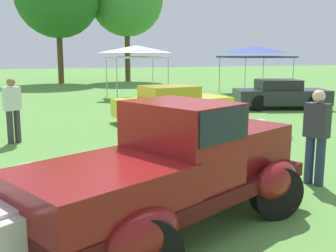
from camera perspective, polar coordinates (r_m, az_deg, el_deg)
name	(u,v)px	position (r m, az deg, el deg)	size (l,w,h in m)	color
ground_plane	(159,227)	(5.59, -1.26, -14.13)	(120.00, 120.00, 0.00)	#568C3D
feature_pickup_truck	(177,167)	(5.24, 1.26, -5.76)	(4.36, 3.13, 1.70)	#400B0B
show_car_yellow	(173,104)	(13.83, 0.65, 3.14)	(4.14, 2.27, 1.22)	yellow
show_car_charcoal	(281,94)	(17.74, 15.61, 4.33)	(4.15, 2.69, 1.22)	#28282D
spectator_near_truck	(316,134)	(7.51, 20.22, -1.09)	(0.38, 0.46, 1.69)	#283351
spectator_between_cars	(13,108)	(11.15, -21.09, 2.37)	(0.47, 0.40, 1.69)	#383838
canopy_tent_left_field	(136,51)	(21.28, -4.55, 10.51)	(2.92, 2.92, 2.71)	#B7B7BC
canopy_tent_center_field	(256,51)	(24.13, 12.29, 10.28)	(3.39, 3.39, 2.71)	#B7B7BC
treeline_center	(127,0)	(34.66, -5.87, 17.32)	(5.95, 5.95, 9.60)	brown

